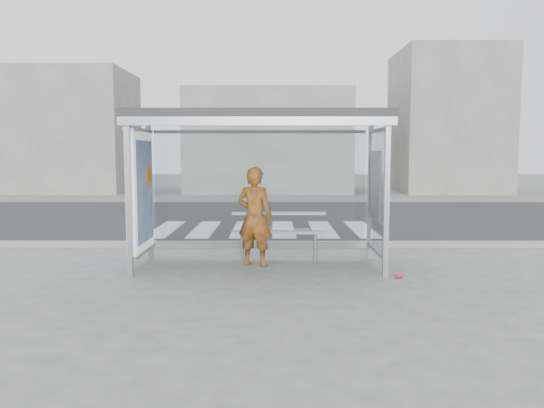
{
  "coord_description": "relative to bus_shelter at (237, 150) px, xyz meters",
  "views": [
    {
      "loc": [
        0.24,
        -8.87,
        1.94
      ],
      "look_at": [
        0.22,
        0.2,
        1.07
      ],
      "focal_mm": 35.0,
      "sensor_mm": 36.0,
      "label": 1
    }
  ],
  "objects": [
    {
      "name": "ground",
      "position": [
        0.37,
        -0.06,
        -1.98
      ],
      "size": [
        80.0,
        80.0,
        0.0
      ],
      "primitive_type": "plane",
      "color": "#5E5E5C",
      "rests_on": "ground"
    },
    {
      "name": "road",
      "position": [
        0.37,
        6.94,
        -1.98
      ],
      "size": [
        30.0,
        10.0,
        0.01
      ],
      "primitive_type": "cube",
      "color": "#262628",
      "rests_on": "ground"
    },
    {
      "name": "curb",
      "position": [
        0.37,
        1.89,
        -1.92
      ],
      "size": [
        30.0,
        0.18,
        0.12
      ],
      "primitive_type": "cube",
      "color": "gray",
      "rests_on": "ground"
    },
    {
      "name": "crosswalk",
      "position": [
        0.37,
        4.44,
        -1.98
      ],
      "size": [
        5.55,
        3.0,
        0.0
      ],
      "color": "silver",
      "rests_on": "ground"
    },
    {
      "name": "bus_shelter",
      "position": [
        0.0,
        0.0,
        0.0
      ],
      "size": [
        4.25,
        1.65,
        2.62
      ],
      "color": "gray",
      "rests_on": "ground"
    },
    {
      "name": "building_left",
      "position": [
        -9.63,
        17.94,
        1.02
      ],
      "size": [
        6.0,
        5.0,
        6.0
      ],
      "primitive_type": "cube",
      "color": "slate",
      "rests_on": "ground"
    },
    {
      "name": "building_center",
      "position": [
        0.37,
        17.94,
        0.52
      ],
      "size": [
        8.0,
        5.0,
        5.0
      ],
      "primitive_type": "cube",
      "color": "slate",
      "rests_on": "ground"
    },
    {
      "name": "building_right",
      "position": [
        9.37,
        17.94,
        1.52
      ],
      "size": [
        5.0,
        5.0,
        7.0
      ],
      "primitive_type": "cube",
      "color": "slate",
      "rests_on": "ground"
    },
    {
      "name": "person",
      "position": [
        0.3,
        0.06,
        -1.13
      ],
      "size": [
        0.72,
        0.59,
        1.71
      ],
      "primitive_type": "imported",
      "rotation": [
        0.0,
        0.0,
        2.8
      ],
      "color": "orange",
      "rests_on": "ground"
    },
    {
      "name": "bench",
      "position": [
        0.71,
        0.52,
        -1.46
      ],
      "size": [
        1.7,
        0.21,
        0.88
      ],
      "color": "gray",
      "rests_on": "ground"
    },
    {
      "name": "soda_can",
      "position": [
        2.57,
        -0.85,
        -1.95
      ],
      "size": [
        0.13,
        0.12,
        0.07
      ],
      "primitive_type": "cylinder",
      "rotation": [
        0.0,
        1.57,
        0.59
      ],
      "color": "#ED455E",
      "rests_on": "ground"
    }
  ]
}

